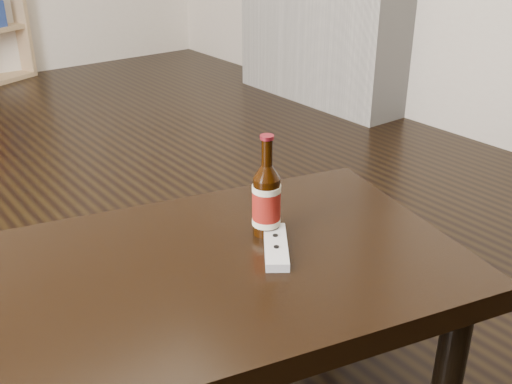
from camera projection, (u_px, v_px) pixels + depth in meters
coffee_table at (199, 289)px, 1.29m from camera, size 1.27×0.92×0.43m
beer_bottle at (266, 200)px, 1.36m from camera, size 0.07×0.07×0.24m
remote at (276, 246)px, 1.32m from camera, size 0.15×0.17×0.02m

